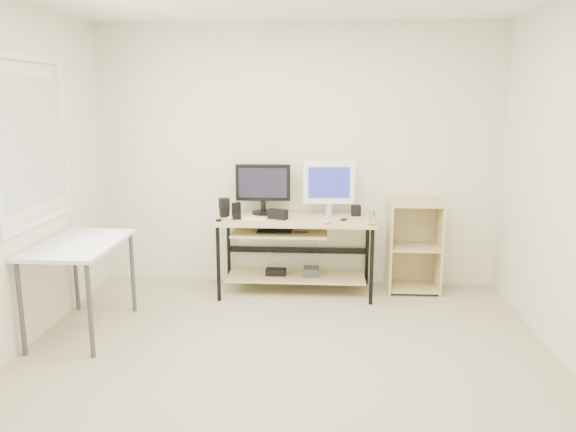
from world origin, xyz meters
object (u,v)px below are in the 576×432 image
at_px(side_table, 79,252).
at_px(white_imac, 329,184).
at_px(black_monitor, 263,186).
at_px(desk, 293,239).
at_px(audio_controller, 236,211).
at_px(shelf_unit, 413,245).

relative_size(side_table, white_imac, 1.86).
bearing_deg(black_monitor, desk, -30.70).
height_order(black_monitor, audio_controller, black_monitor).
height_order(desk, audio_controller, audio_controller).
distance_m(shelf_unit, black_monitor, 1.59).
bearing_deg(side_table, black_monitor, 42.50).
distance_m(black_monitor, audio_controller, 0.41).
height_order(side_table, audio_controller, audio_controller).
bearing_deg(white_imac, audio_controller, -168.63).
bearing_deg(side_table, audio_controller, 40.40).
xyz_separation_m(desk, shelf_unit, (1.18, 0.16, -0.09)).
bearing_deg(black_monitor, side_table, -138.94).
relative_size(white_imac, audio_controller, 3.30).
relative_size(black_monitor, audio_controller, 3.31).
relative_size(shelf_unit, audio_controller, 5.53).
relative_size(black_monitor, white_imac, 1.00).
bearing_deg(desk, black_monitor, 150.74).
bearing_deg(shelf_unit, desk, -172.23).
height_order(shelf_unit, white_imac, white_imac).
xyz_separation_m(white_imac, audio_controller, (-0.87, -0.26, -0.23)).
bearing_deg(audio_controller, side_table, -156.91).
bearing_deg(white_imac, side_table, -153.72).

